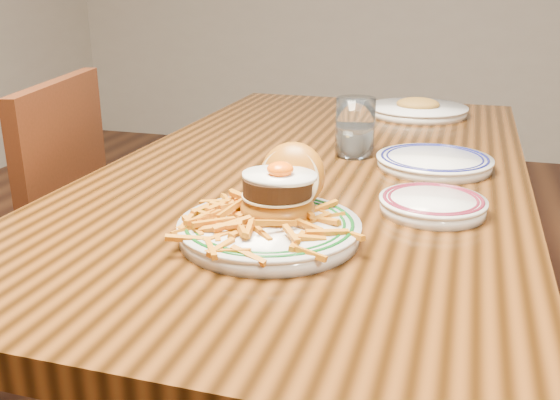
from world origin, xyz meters
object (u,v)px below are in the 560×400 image
(main_plate, at_px, (273,213))
(side_plate, at_px, (433,203))
(chair_left, at_px, (25,266))
(table, at_px, (318,202))

(main_plate, height_order, side_plate, main_plate)
(chair_left, height_order, side_plate, chair_left)
(table, xyz_separation_m, main_plate, (0.03, -0.41, 0.12))
(table, distance_m, chair_left, 0.70)
(chair_left, height_order, main_plate, chair_left)
(main_plate, bearing_deg, table, 98.18)
(table, distance_m, side_plate, 0.36)
(chair_left, distance_m, main_plate, 0.78)
(table, height_order, chair_left, chair_left)
(table, height_order, main_plate, main_plate)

